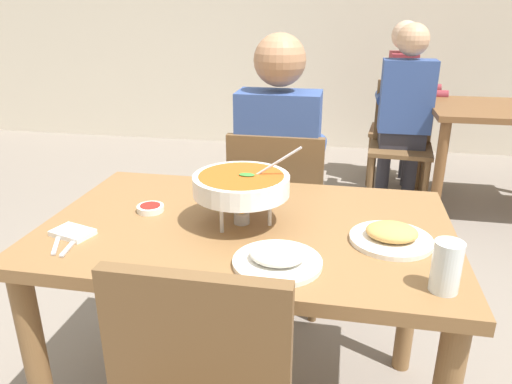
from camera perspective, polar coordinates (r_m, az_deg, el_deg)
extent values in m
cube|color=brown|center=(1.54, -1.05, -4.43)|extent=(1.28, 0.80, 0.04)
cylinder|color=brown|center=(1.69, -24.41, -19.18)|extent=(0.07, 0.07, 0.72)
cylinder|color=brown|center=(2.17, -14.37, -8.32)|extent=(0.07, 0.07, 0.72)
cylinder|color=brown|center=(2.01, 17.84, -11.24)|extent=(0.07, 0.07, 0.72)
cube|color=brown|center=(2.36, 2.86, -3.13)|extent=(0.44, 0.44, 0.03)
cube|color=brown|center=(2.09, 2.21, 0.66)|extent=(0.42, 0.04, 0.45)
cylinder|color=brown|center=(2.62, 7.51, -6.23)|extent=(0.04, 0.04, 0.42)
cylinder|color=brown|center=(2.66, -0.72, -5.58)|extent=(0.04, 0.04, 0.42)
cylinder|color=brown|center=(2.29, 6.87, -10.56)|extent=(0.04, 0.04, 0.42)
cylinder|color=brown|center=(2.33, -2.60, -9.70)|extent=(0.04, 0.04, 0.42)
cylinder|color=#2D2D38|center=(2.47, 5.16, -7.56)|extent=(0.10, 0.10, 0.45)
cylinder|color=#2D2D38|center=(2.49, 0.54, -7.18)|extent=(0.10, 0.10, 0.45)
cube|color=#2D2D38|center=(2.32, 2.83, -1.64)|extent=(0.32, 0.32, 0.12)
cube|color=#334C8C|center=(2.14, 2.67, 5.22)|extent=(0.36, 0.20, 0.50)
sphere|color=#A57756|center=(2.07, 2.85, 15.40)|extent=(0.22, 0.22, 0.22)
cylinder|color=#334C8C|center=(2.33, 7.28, 5.13)|extent=(0.08, 0.28, 0.08)
cylinder|color=#334C8C|center=(2.37, -0.50, 5.57)|extent=(0.08, 0.28, 0.08)
cube|color=brown|center=(1.12, -7.11, -19.65)|extent=(0.42, 0.04, 0.45)
cylinder|color=silver|center=(1.50, 1.66, -2.20)|extent=(0.01, 0.01, 0.10)
cylinder|color=silver|center=(1.59, -2.69, -0.75)|extent=(0.01, 0.01, 0.10)
cylinder|color=silver|center=(1.45, -4.11, -3.00)|extent=(0.01, 0.01, 0.10)
torus|color=silver|center=(1.49, -1.73, -0.18)|extent=(0.21, 0.21, 0.01)
cylinder|color=#B2B2B7|center=(1.52, -1.70, -3.05)|extent=(0.05, 0.05, 0.04)
cone|color=orange|center=(1.51, -1.71, -1.95)|extent=(0.02, 0.02, 0.04)
cylinder|color=white|center=(1.48, -1.75, 0.90)|extent=(0.30, 0.30, 0.06)
cylinder|color=#B75119|center=(1.47, -1.76, 1.81)|extent=(0.26, 0.26, 0.01)
ellipsoid|color=#388433|center=(1.47, -1.00, 2.09)|extent=(0.05, 0.03, 0.01)
cylinder|color=silver|center=(1.47, 1.84, 3.14)|extent=(0.18, 0.01, 0.13)
cylinder|color=white|center=(1.29, 2.55, -8.34)|extent=(0.24, 0.24, 0.01)
ellipsoid|color=white|center=(1.28, 2.57, -7.35)|extent=(0.15, 0.13, 0.04)
cylinder|color=white|center=(1.46, 15.74, -5.47)|extent=(0.24, 0.24, 0.01)
ellipsoid|color=tan|center=(1.45, 15.84, -4.57)|extent=(0.15, 0.13, 0.04)
cylinder|color=white|center=(1.65, -12.44, -1.92)|extent=(0.09, 0.09, 0.02)
cylinder|color=maroon|center=(1.65, -12.46, -1.63)|extent=(0.07, 0.07, 0.01)
cube|color=white|center=(1.55, -20.95, -4.54)|extent=(0.14, 0.11, 0.02)
cube|color=silver|center=(1.52, -22.52, -5.37)|extent=(0.08, 0.16, 0.01)
cube|color=silver|center=(1.50, -20.91, -5.59)|extent=(0.04, 0.17, 0.01)
cylinder|color=silver|center=(1.24, 21.69, -8.25)|extent=(0.07, 0.07, 0.13)
cylinder|color=orange|center=(1.25, 21.57, -9.05)|extent=(0.06, 0.06, 0.08)
cube|color=brown|center=(3.76, 27.53, 8.65)|extent=(1.00, 0.80, 0.04)
cylinder|color=brown|center=(3.43, 20.91, 1.98)|extent=(0.07, 0.07, 0.72)
cylinder|color=brown|center=(4.07, 19.44, 5.07)|extent=(0.07, 0.07, 0.72)
cube|color=brown|center=(4.20, 16.42, 6.94)|extent=(0.49, 0.49, 0.03)
cube|color=brown|center=(4.16, 19.54, 9.84)|extent=(0.09, 0.42, 0.45)
cylinder|color=brown|center=(4.45, 13.76, 4.95)|extent=(0.04, 0.04, 0.42)
cylinder|color=brown|center=(4.08, 13.35, 3.55)|extent=(0.04, 0.04, 0.42)
cylinder|color=brown|center=(4.45, 18.64, 4.43)|extent=(0.04, 0.04, 0.42)
cylinder|color=brown|center=(4.08, 18.67, 2.98)|extent=(0.04, 0.04, 0.42)
cube|color=brown|center=(3.66, 16.79, 4.88)|extent=(0.48, 0.48, 0.03)
cube|color=brown|center=(3.80, 17.19, 9.15)|extent=(0.42, 0.08, 0.45)
cylinder|color=brown|center=(3.55, 13.34, 0.88)|extent=(0.04, 0.04, 0.42)
cylinder|color=brown|center=(3.56, 19.43, 0.27)|extent=(0.04, 0.04, 0.42)
cylinder|color=brown|center=(3.91, 13.69, 2.73)|extent=(0.04, 0.04, 0.42)
cylinder|color=brown|center=(3.92, 19.23, 2.17)|extent=(0.04, 0.04, 0.42)
cylinder|color=#2D2D38|center=(4.17, 17.71, 3.69)|extent=(0.10, 0.10, 0.45)
cylinder|color=#2D2D38|center=(4.36, 17.45, 4.46)|extent=(0.10, 0.10, 0.45)
cube|color=#2D2D38|center=(4.19, 17.46, 7.85)|extent=(0.32, 0.32, 0.12)
cube|color=maroon|center=(4.13, 16.81, 12.12)|extent=(0.20, 0.36, 0.50)
sphere|color=beige|center=(4.09, 17.40, 17.37)|extent=(0.22, 0.22, 0.22)
cylinder|color=maroon|center=(4.00, 19.83, 10.80)|extent=(0.28, 0.08, 0.08)
cylinder|color=maroon|center=(4.32, 19.24, 11.54)|extent=(0.28, 0.08, 0.08)
cylinder|color=#2D2D38|center=(3.86, 17.82, 2.29)|extent=(0.10, 0.10, 0.45)
cylinder|color=#2D2D38|center=(3.84, 14.86, 2.50)|extent=(0.10, 0.10, 0.45)
cube|color=#2D2D38|center=(3.73, 16.84, 6.35)|extent=(0.32, 0.32, 0.12)
cube|color=#334C8C|center=(3.59, 17.48, 10.81)|extent=(0.36, 0.20, 0.50)
sphere|color=tan|center=(3.55, 18.18, 16.84)|extent=(0.22, 0.22, 0.22)
cylinder|color=#334C8C|center=(3.81, 19.52, 10.37)|extent=(0.08, 0.28, 0.08)
cylinder|color=#334C8C|center=(3.78, 14.65, 10.80)|extent=(0.08, 0.28, 0.08)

